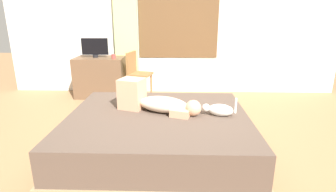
# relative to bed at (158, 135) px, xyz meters

# --- Properties ---
(ground_plane) EXTENTS (16.00, 16.00, 0.00)m
(ground_plane) POSITION_rel_bed_xyz_m (0.11, 0.05, -0.23)
(ground_plane) COLOR olive
(back_wall_with_window) EXTENTS (6.40, 0.14, 2.90)m
(back_wall_with_window) POSITION_rel_bed_xyz_m (0.11, 2.63, 1.21)
(back_wall_with_window) COLOR silver
(back_wall_with_window) RESTS_ON ground
(bed) EXTENTS (1.97, 1.74, 0.48)m
(bed) POSITION_rel_bed_xyz_m (0.00, 0.00, 0.00)
(bed) COLOR #997A56
(bed) RESTS_ON ground
(person_lying) EXTENTS (0.93, 0.51, 0.34)m
(person_lying) POSITION_rel_bed_xyz_m (-0.04, 0.13, 0.35)
(person_lying) COLOR #CCB299
(person_lying) RESTS_ON bed
(cat) EXTENTS (0.35, 0.18, 0.21)m
(cat) POSITION_rel_bed_xyz_m (0.64, -0.01, 0.31)
(cat) COLOR silver
(cat) RESTS_ON bed
(desk) EXTENTS (0.90, 0.56, 0.74)m
(desk) POSITION_rel_bed_xyz_m (-1.24, 2.23, 0.14)
(desk) COLOR brown
(desk) RESTS_ON ground
(tv_monitor) EXTENTS (0.48, 0.10, 0.35)m
(tv_monitor) POSITION_rel_bed_xyz_m (-1.30, 2.23, 0.69)
(tv_monitor) COLOR black
(tv_monitor) RESTS_ON desk
(cup) EXTENTS (0.08, 0.08, 0.08)m
(cup) POSITION_rel_bed_xyz_m (-0.93, 2.08, 0.55)
(cup) COLOR #B23D38
(cup) RESTS_ON desk
(chair_by_desk) EXTENTS (0.46, 0.46, 0.86)m
(chair_by_desk) POSITION_rel_bed_xyz_m (-0.53, 2.09, 0.27)
(chair_by_desk) COLOR brown
(chair_by_desk) RESTS_ON ground
(curtain_left) EXTENTS (0.44, 0.06, 2.60)m
(curtain_left) POSITION_rel_bed_xyz_m (-0.77, 2.51, 1.06)
(curtain_left) COLOR #ADCC75
(curtain_left) RESTS_ON ground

